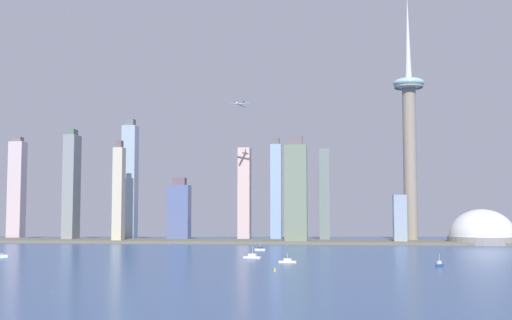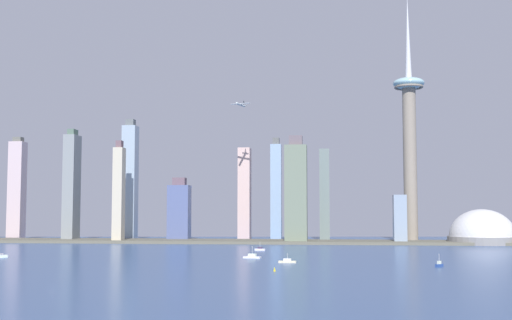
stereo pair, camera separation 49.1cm
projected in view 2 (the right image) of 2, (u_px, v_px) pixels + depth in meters
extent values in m
plane|color=#345081|center=(51.00, 289.00, 340.38)|extent=(6000.00, 6000.00, 0.00)
cube|color=#646151|center=(213.00, 241.00, 819.04)|extent=(994.35, 73.42, 3.36)
cylinder|color=gray|center=(410.00, 162.00, 828.89)|extent=(16.86, 16.86, 202.58)
ellipsoid|color=#97C3CC|center=(409.00, 83.00, 836.56)|extent=(39.78, 39.78, 14.53)
torus|color=gray|center=(409.00, 87.00, 836.18)|extent=(36.72, 36.72, 2.91)
cone|color=silver|center=(408.00, 36.00, 841.24)|extent=(8.43, 8.43, 108.86)
cylinder|color=gray|center=(482.00, 240.00, 784.08)|extent=(81.58, 81.58, 9.28)
ellipsoid|color=silver|center=(482.00, 236.00, 784.43)|extent=(77.50, 77.50, 65.07)
cube|color=beige|center=(245.00, 194.00, 911.54)|extent=(16.64, 23.14, 127.20)
cube|color=#C5AEB4|center=(17.00, 191.00, 902.53)|extent=(19.51, 18.23, 135.05)
cube|color=#5D5E57|center=(18.00, 140.00, 907.89)|extent=(11.70, 10.94, 6.53)
cube|color=#8BA9CB|center=(276.00, 192.00, 914.72)|extent=(14.96, 18.98, 132.52)
cube|color=#575A5A|center=(276.00, 141.00, 920.09)|extent=(8.98, 11.39, 9.34)
cube|color=slate|center=(325.00, 195.00, 847.11)|extent=(12.76, 25.46, 119.48)
cube|color=beige|center=(119.00, 195.00, 820.78)|extent=(12.22, 15.54, 119.14)
cube|color=#644C54|center=(120.00, 144.00, 825.63)|extent=(7.33, 9.32, 8.93)
cube|color=slate|center=(296.00, 194.00, 802.28)|extent=(27.09, 26.92, 120.21)
cube|color=#62565E|center=(296.00, 141.00, 807.28)|extent=(16.26, 16.15, 11.88)
cube|color=#899BB1|center=(400.00, 219.00, 792.73)|extent=(15.46, 18.41, 59.22)
cube|color=slate|center=(179.00, 213.00, 858.71)|extent=(27.91, 22.06, 73.17)
cube|color=#624E5A|center=(179.00, 182.00, 861.86)|extent=(16.74, 13.24, 10.09)
cube|color=#96AABD|center=(130.00, 183.00, 890.20)|extent=(18.53, 20.33, 155.58)
cube|color=#5A6062|center=(131.00, 123.00, 896.43)|extent=(11.12, 12.20, 9.04)
cube|color=gray|center=(71.00, 188.00, 861.96)|extent=(15.18, 26.61, 139.57)
cube|color=#4D6556|center=(73.00, 132.00, 867.55)|extent=(9.11, 15.97, 7.88)
cube|color=white|center=(0.00, 256.00, 561.69)|extent=(11.61, 10.95, 2.27)
cube|color=#9491A0|center=(0.00, 254.00, 561.83)|extent=(5.72, 5.50, 1.56)
cube|color=white|center=(252.00, 257.00, 556.87)|extent=(15.60, 8.39, 1.43)
cube|color=silver|center=(252.00, 255.00, 557.02)|extent=(7.15, 5.11, 2.41)
cylinder|color=silver|center=(252.00, 250.00, 557.35)|extent=(0.24, 0.24, 6.37)
cube|color=#28468E|center=(439.00, 265.00, 473.81)|extent=(6.67, 6.80, 1.92)
cube|color=silver|center=(439.00, 262.00, 473.97)|extent=(3.34, 3.38, 2.25)
cylinder|color=silver|center=(439.00, 257.00, 474.26)|extent=(0.24, 0.24, 5.29)
cube|color=white|center=(260.00, 250.00, 660.35)|extent=(10.99, 5.09, 1.91)
cube|color=#3F304B|center=(260.00, 248.00, 660.49)|extent=(4.99, 2.98, 1.68)
cylinder|color=silver|center=(260.00, 244.00, 660.74)|extent=(0.24, 0.24, 5.10)
cube|color=beige|center=(287.00, 262.00, 508.35)|extent=(13.84, 4.31, 1.56)
cube|color=silver|center=(287.00, 260.00, 508.47)|extent=(6.14, 2.84, 1.77)
cylinder|color=silver|center=(287.00, 256.00, 508.70)|extent=(0.24, 0.24, 4.29)
cone|color=yellow|center=(275.00, 269.00, 437.92)|extent=(1.60, 1.60, 2.93)
cylinder|color=silver|center=(241.00, 105.00, 822.04)|extent=(9.07, 24.48, 2.71)
sphere|color=silver|center=(237.00, 103.00, 810.60)|extent=(2.71, 2.71, 2.71)
cube|color=silver|center=(241.00, 104.00, 822.13)|extent=(25.31, 9.57, 0.50)
cube|color=silver|center=(244.00, 106.00, 831.67)|extent=(9.13, 4.37, 0.40)
cube|color=#2D333D|center=(244.00, 103.00, 831.93)|extent=(1.04, 2.17, 5.00)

